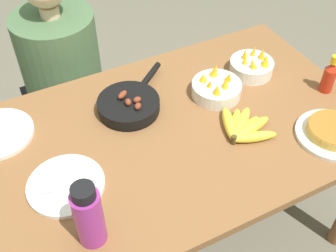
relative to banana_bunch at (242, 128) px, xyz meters
name	(u,v)px	position (x,y,z in m)	size (l,w,h in m)	color
ground_plane	(168,234)	(-0.24, 0.12, -0.73)	(14.00, 14.00, 0.00)	#666051
dining_table	(168,149)	(-0.24, 0.12, -0.11)	(1.53, 0.90, 0.71)	brown
banana_bunch	(242,128)	(0.00, 0.00, 0.00)	(0.20, 0.23, 0.04)	yellow
skillet	(129,104)	(-0.32, 0.30, 0.01)	(0.34, 0.30, 0.08)	black
frittata_plate_center	(333,132)	(0.28, -0.17, 0.00)	(0.26, 0.26, 0.05)	silver
empty_plate_near_front	(66,185)	(-0.65, 0.05, -0.01)	(0.25, 0.25, 0.02)	silver
fruit_bowl_mango	(252,66)	(0.24, 0.28, 0.02)	(0.18, 0.18, 0.11)	silver
fruit_bowl_citrus	(216,88)	(0.03, 0.22, 0.01)	(0.20, 0.20, 0.11)	silver
water_bottle	(89,216)	(-0.64, -0.16, 0.09)	(0.08, 0.08, 0.24)	#992D89
hot_sauce_bottle	(329,76)	(0.44, 0.04, 0.05)	(0.05, 0.05, 0.17)	#B72814
person_figure	(67,91)	(-0.45, 0.85, -0.29)	(0.41, 0.41, 1.10)	black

